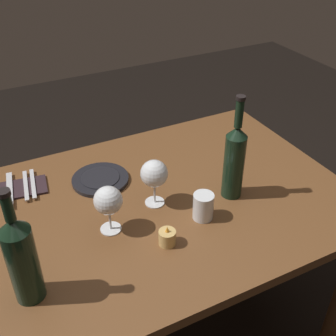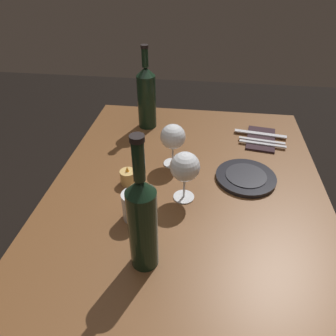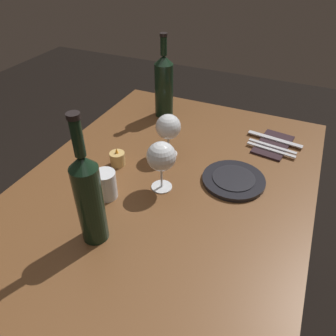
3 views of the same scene
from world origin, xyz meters
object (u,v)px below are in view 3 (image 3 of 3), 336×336
at_px(wine_bottle_second, 164,85).
at_px(water_tumbler, 106,186).
at_px(fork_inner, 272,146).
at_px(votive_candle, 118,159).
at_px(folded_napkin, 273,144).
at_px(table_knife, 275,139).
at_px(wine_glass_left, 161,157).
at_px(wine_glass_right, 168,128).
at_px(wine_bottle, 89,196).
at_px(dinner_plate, 234,180).
at_px(fork_outer, 271,150).

bearing_deg(wine_bottle_second, water_tumbler, -173.61).
bearing_deg(fork_inner, wine_bottle_second, 80.16).
xyz_separation_m(votive_candle, folded_napkin, (0.34, -0.47, -0.02)).
height_order(votive_candle, table_knife, votive_candle).
xyz_separation_m(wine_glass_left, water_tumbler, (-0.11, 0.14, -0.08)).
distance_m(wine_glass_right, wine_bottle, 0.43).
height_order(wine_glass_left, wine_glass_right, wine_glass_left).
xyz_separation_m(votive_candle, dinner_plate, (0.07, -0.39, -0.02)).
bearing_deg(votive_candle, fork_inner, -55.96).
height_order(wine_glass_right, fork_outer, wine_glass_right).
height_order(wine_glass_left, wine_bottle, wine_bottle).
distance_m(dinner_plate, table_knife, 0.31).
bearing_deg(fork_outer, wine_glass_left, 140.72).
xyz_separation_m(folded_napkin, fork_outer, (-0.05, 0.00, 0.01)).
height_order(water_tumbler, dinner_plate, water_tumbler).
distance_m(dinner_plate, fork_outer, 0.24).
height_order(wine_bottle, fork_inner, wine_bottle).
xyz_separation_m(votive_candle, table_knife, (0.37, -0.47, -0.01)).
relative_size(wine_glass_right, wine_bottle, 0.43).
bearing_deg(wine_glass_left, fork_outer, -39.28).
bearing_deg(wine_glass_right, table_knife, -53.93).
relative_size(wine_glass_left, fork_inner, 0.92).
xyz_separation_m(water_tumbler, folded_napkin, (0.50, -0.42, -0.04)).
relative_size(wine_bottle, fork_outer, 2.04).
bearing_deg(folded_napkin, wine_bottle, 151.18).
xyz_separation_m(water_tumbler, fork_inner, (0.47, -0.42, -0.03)).
height_order(wine_glass_right, fork_inner, wine_glass_right).
relative_size(wine_bottle, dinner_plate, 1.81).
relative_size(wine_bottle, wine_bottle_second, 1.07).
bearing_deg(fork_outer, wine_bottle_second, 77.29).
bearing_deg(wine_bottle, wine_glass_right, -2.56).
xyz_separation_m(wine_glass_right, folded_napkin, (0.22, -0.34, -0.11)).
bearing_deg(wine_glass_right, votive_candle, 133.58).
xyz_separation_m(wine_glass_right, wine_bottle_second, (0.27, 0.14, 0.02)).
distance_m(wine_bottle, folded_napkin, 0.75).
bearing_deg(dinner_plate, water_tumbler, 123.97).
bearing_deg(wine_glass_left, folded_napkin, -35.53).
xyz_separation_m(water_tumbler, fork_outer, (0.45, -0.42, -0.03)).
bearing_deg(wine_bottle, fork_outer, -30.80).
relative_size(wine_bottle_second, fork_outer, 1.90).
bearing_deg(votive_candle, table_knife, -51.62).
distance_m(wine_bottle_second, votive_candle, 0.42).
height_order(wine_glass_left, fork_inner, wine_glass_left).
height_order(wine_bottle_second, fork_outer, wine_bottle_second).
distance_m(wine_glass_right, wine_bottle_second, 0.31).
bearing_deg(wine_bottle, water_tumbler, 22.04).
distance_m(water_tumbler, dinner_plate, 0.41).
height_order(wine_bottle_second, dinner_plate, wine_bottle_second).
bearing_deg(fork_inner, wine_glass_right, 119.48).
bearing_deg(water_tumbler, wine_glass_right, -15.70).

